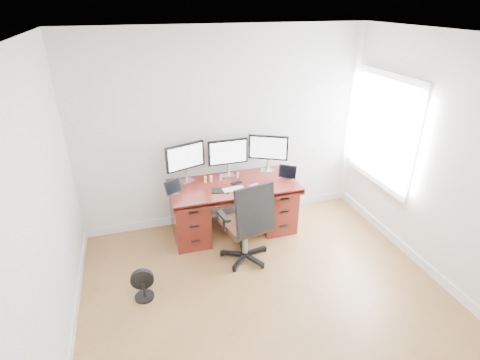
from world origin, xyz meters
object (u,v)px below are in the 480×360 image
object	(u,v)px
office_chair	(247,236)
monitor_center	(228,153)
desk	(233,206)
keyboard	(233,189)
floor_fan	(143,285)

from	to	relation	value
office_chair	monitor_center	xyz separation A→B (m)	(0.02, 0.93, 0.72)
desk	monitor_center	xyz separation A→B (m)	(0.00, 0.24, 0.68)
monitor_center	keyboard	xyz separation A→B (m)	(-0.05, -0.43, -0.33)
desk	floor_fan	xyz separation A→B (m)	(-1.30, -1.00, -0.22)
floor_fan	monitor_center	size ratio (longest dim) A/B	0.67
desk	office_chair	distance (m)	0.70
desk	floor_fan	world-z (taller)	desk
keyboard	monitor_center	bearing A→B (deg)	78.15
desk	monitor_center	bearing A→B (deg)	89.99
monitor_center	office_chair	bearing A→B (deg)	-92.52
office_chair	keyboard	bearing A→B (deg)	81.95
desk	monitor_center	distance (m)	0.72
office_chair	monitor_center	size ratio (longest dim) A/B	2.01
floor_fan	monitor_center	world-z (taller)	monitor_center
desk	keyboard	distance (m)	0.41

